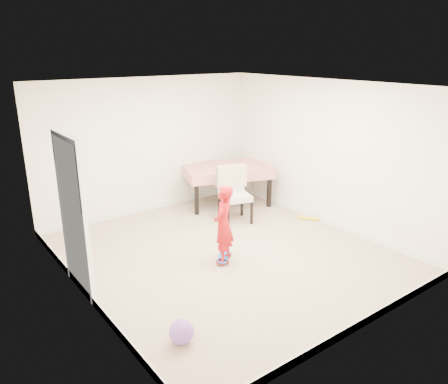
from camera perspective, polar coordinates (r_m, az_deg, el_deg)
ground at (r=6.99m, az=0.33°, el=-7.99°), size 5.00×5.00×0.00m
ceiling at (r=6.29m, az=0.37°, el=13.60°), size 4.50×5.00×0.04m
wall_back at (r=8.57m, az=-9.74°, el=5.92°), size 4.50×0.04×2.60m
wall_front at (r=4.88m, az=18.21°, el=-4.19°), size 4.50×0.04×2.60m
wall_left at (r=5.53m, az=-18.43°, el=-1.58°), size 0.04×5.00×2.60m
wall_right at (r=8.02m, az=13.22°, el=4.86°), size 0.04×5.00×2.60m
door at (r=5.90m, az=-19.05°, el=-3.28°), size 0.11×0.94×2.11m
baseboard_back at (r=8.92m, az=-9.35°, el=-1.87°), size 4.50×0.02×0.12m
baseboard_front at (r=5.45m, az=16.97°, el=-16.37°), size 4.50×0.02×0.12m
baseboard_left at (r=6.05m, az=-17.33°, el=-12.73°), size 0.02×5.00×0.12m
baseboard_right at (r=8.39m, az=12.66°, el=-3.39°), size 0.02×5.00×0.12m
dining_table at (r=9.04m, az=0.40°, el=0.94°), size 1.98×1.59×0.81m
dining_chair at (r=8.05m, az=1.49°, el=-0.40°), size 0.72×0.78×1.04m
skateboard at (r=6.77m, az=-0.03°, el=-8.54°), size 0.50×0.50×0.08m
child at (r=6.43m, az=-0.09°, el=-4.56°), size 0.52×0.48×1.19m
balloon at (r=5.03m, az=-5.58°, el=-17.74°), size 0.28×0.28×0.28m
foam_toy at (r=8.43m, az=10.89°, el=-3.40°), size 0.28×0.36×0.06m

